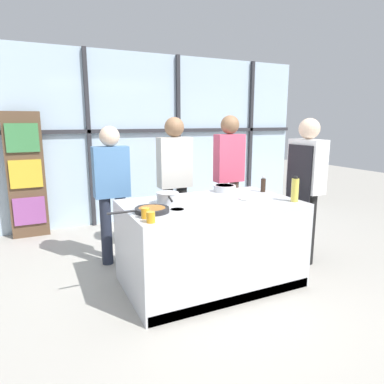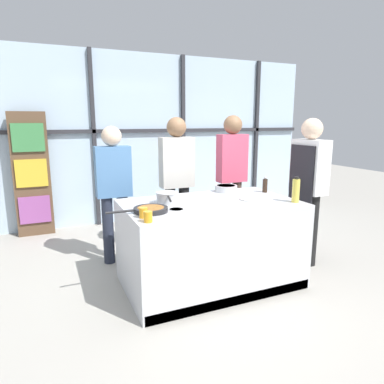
# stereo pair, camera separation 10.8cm
# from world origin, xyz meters

# --- Properties ---
(ground_plane) EXTENTS (18.00, 18.00, 0.00)m
(ground_plane) POSITION_xyz_m (0.00, 0.00, 0.00)
(ground_plane) COLOR #ADA89E
(back_window_wall) EXTENTS (6.40, 0.10, 2.80)m
(back_window_wall) POSITION_xyz_m (0.00, 2.68, 1.40)
(back_window_wall) COLOR silver
(back_window_wall) RESTS_ON ground_plane
(bookshelf) EXTENTS (0.51, 0.19, 1.84)m
(bookshelf) POSITION_xyz_m (-1.72, 2.49, 0.92)
(bookshelf) COLOR brown
(bookshelf) RESTS_ON ground_plane
(demo_island) EXTENTS (1.78, 1.06, 0.89)m
(demo_island) POSITION_xyz_m (-0.00, -0.00, 0.44)
(demo_island) COLOR silver
(demo_island) RESTS_ON ground_plane
(chef) EXTENTS (0.24, 0.46, 1.74)m
(chef) POSITION_xyz_m (1.30, 0.04, 0.98)
(chef) COLOR black
(chef) RESTS_ON ground_plane
(spectator_far_left) EXTENTS (0.41, 0.23, 1.65)m
(spectator_far_left) POSITION_xyz_m (-0.80, 0.96, 0.94)
(spectator_far_left) COLOR #232838
(spectator_far_left) RESTS_ON ground_plane
(spectator_center_left) EXTENTS (0.42, 0.25, 1.75)m
(spectator_center_left) POSITION_xyz_m (0.00, 0.96, 1.01)
(spectator_center_left) COLOR black
(spectator_center_left) RESTS_ON ground_plane
(spectator_center_right) EXTENTS (0.40, 0.25, 1.78)m
(spectator_center_right) POSITION_xyz_m (0.80, 0.96, 1.04)
(spectator_center_right) COLOR #47382D
(spectator_center_right) RESTS_ON ground_plane
(frying_pan) EXTENTS (0.56, 0.31, 0.04)m
(frying_pan) POSITION_xyz_m (-0.68, -0.12, 0.91)
(frying_pan) COLOR #232326
(frying_pan) RESTS_ON demo_island
(saucepan) EXTENTS (0.23, 0.42, 0.11)m
(saucepan) POSITION_xyz_m (-0.43, 0.12, 0.95)
(saucepan) COLOR silver
(saucepan) RESTS_ON demo_island
(white_plate) EXTENTS (0.26, 0.26, 0.01)m
(white_plate) POSITION_xyz_m (0.45, -0.07, 0.89)
(white_plate) COLOR white
(white_plate) RESTS_ON demo_island
(mixing_bowl) EXTENTS (0.26, 0.26, 0.08)m
(mixing_bowl) POSITION_xyz_m (0.40, 0.40, 0.93)
(mixing_bowl) COLOR silver
(mixing_bowl) RESTS_ON demo_island
(oil_bottle) EXTENTS (0.08, 0.08, 0.27)m
(oil_bottle) POSITION_xyz_m (0.79, -0.35, 1.01)
(oil_bottle) COLOR #E0CC4C
(oil_bottle) RESTS_ON demo_island
(pepper_grinder) EXTENTS (0.06, 0.06, 0.19)m
(pepper_grinder) POSITION_xyz_m (0.80, 0.19, 0.97)
(pepper_grinder) COLOR #332319
(pepper_grinder) RESTS_ON demo_island
(juice_glass_near) EXTENTS (0.07, 0.07, 0.09)m
(juice_glass_near) POSITION_xyz_m (-0.79, -0.43, 0.93)
(juice_glass_near) COLOR orange
(juice_glass_near) RESTS_ON demo_island
(juice_glass_far) EXTENTS (0.07, 0.07, 0.09)m
(juice_glass_far) POSITION_xyz_m (-0.79, -0.29, 0.93)
(juice_glass_far) COLOR orange
(juice_glass_far) RESTS_ON demo_island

